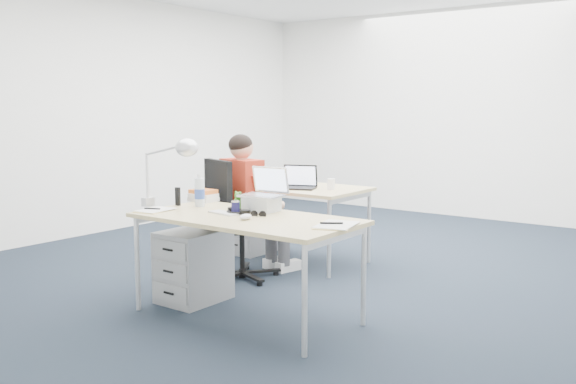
{
  "coord_description": "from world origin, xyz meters",
  "views": [
    {
      "loc": [
        3.3,
        -4.84,
        1.5
      ],
      "look_at": [
        0.43,
        -0.98,
        0.85
      ],
      "focal_mm": 40.0,
      "sensor_mm": 36.0,
      "label": 1
    }
  ],
  "objects": [
    {
      "name": "wireless_keyboard",
      "position": [
        0.23,
        -1.47,
        0.74
      ],
      "size": [
        0.27,
        0.15,
        0.01
      ],
      "primitive_type": "cube",
      "rotation": [
        0.0,
        0.0,
        -0.17
      ],
      "color": "white",
      "rests_on": "desk_near"
    },
    {
      "name": "far_cup",
      "position": [
        0.11,
        0.12,
        0.78
      ],
      "size": [
        0.09,
        0.09,
        0.1
      ],
      "primitive_type": "cylinder",
      "rotation": [
        0.0,
        0.0,
        -0.3
      ],
      "color": "white",
      "rests_on": "desk_far"
    },
    {
      "name": "drawer_pedestal_near",
      "position": [
        -0.16,
        -1.41,
        0.28
      ],
      "size": [
        0.4,
        0.5,
        0.55
      ],
      "primitive_type": "cube",
      "color": "gray",
      "rests_on": "ground"
    },
    {
      "name": "can_koozie",
      "position": [
        0.3,
        -1.44,
        0.78
      ],
      "size": [
        0.08,
        0.08,
        0.1
      ],
      "primitive_type": "cylinder",
      "rotation": [
        0.0,
        0.0,
        0.41
      ],
      "color": "#181543",
      "rests_on": "desk_near"
    },
    {
      "name": "book_stack",
      "position": [
        -0.32,
        -1.12,
        0.78
      ],
      "size": [
        0.22,
        0.17,
        0.1
      ],
      "primitive_type": "cube",
      "rotation": [
        0.0,
        0.0,
        -0.04
      ],
      "color": "silver",
      "rests_on": "desk_near"
    },
    {
      "name": "bear_figurine",
      "position": [
        0.2,
        -1.29,
        0.8
      ],
      "size": [
        0.09,
        0.07,
        0.14
      ],
      "primitive_type": null,
      "rotation": [
        0.0,
        0.0,
        0.21
      ],
      "color": "#266E1D",
      "rests_on": "desk_near"
    },
    {
      "name": "far_papers",
      "position": [
        -1.0,
        0.09,
        0.73
      ],
      "size": [
        0.28,
        0.32,
        0.01
      ],
      "primitive_type": "cube",
      "rotation": [
        0.0,
        0.0,
        0.37
      ],
      "color": "white",
      "rests_on": "desk_far"
    },
    {
      "name": "drawer_pedestal_far",
      "position": [
        -0.89,
        0.15,
        0.28
      ],
      "size": [
        0.4,
        0.5,
        0.55
      ],
      "primitive_type": "cube",
      "color": "gray",
      "rests_on": "ground"
    },
    {
      "name": "office_chair",
      "position": [
        -0.31,
        -0.71,
        0.3
      ],
      "size": [
        0.85,
        0.85,
        1.05
      ],
      "rotation": [
        0.0,
        0.0,
        -0.36
      ],
      "color": "black",
      "rests_on": "ground"
    },
    {
      "name": "room",
      "position": [
        0.0,
        0.0,
        1.71
      ],
      "size": [
        6.02,
        7.02,
        2.8
      ],
      "color": "white",
      "rests_on": "ground"
    },
    {
      "name": "papers_right",
      "position": [
        1.12,
        -1.41,
        0.74
      ],
      "size": [
        0.31,
        0.37,
        0.01
      ],
      "primitive_type": "cube",
      "rotation": [
        0.0,
        0.0,
        0.29
      ],
      "color": "#FEE793",
      "rests_on": "desk_near"
    },
    {
      "name": "desk_near",
      "position": [
        0.43,
        -1.47,
        0.68
      ],
      "size": [
        1.6,
        0.8,
        0.73
      ],
      "color": "tan",
      "rests_on": "ground"
    },
    {
      "name": "floor",
      "position": [
        0.0,
        0.0,
        0.0
      ],
      "size": [
        7.0,
        7.0,
        0.0
      ],
      "primitive_type": "plane",
      "color": "black",
      "rests_on": "ground"
    },
    {
      "name": "sunglasses",
      "position": [
        0.49,
        -1.41,
        0.74
      ],
      "size": [
        0.13,
        0.09,
        0.03
      ],
      "primitive_type": null,
      "rotation": [
        0.0,
        0.0,
        0.38
      ],
      "color": "black",
      "rests_on": "desk_near"
    },
    {
      "name": "desk_lamp",
      "position": [
        -0.32,
        -1.56,
        1.01
      ],
      "size": [
        0.52,
        0.32,
        0.56
      ],
      "primitive_type": null,
      "rotation": [
        0.0,
        0.0,
        0.31
      ],
      "color": "silver",
      "rests_on": "desk_near"
    },
    {
      "name": "cordless_phone",
      "position": [
        -0.32,
        -1.4,
        0.8
      ],
      "size": [
        0.04,
        0.02,
        0.14
      ],
      "primitive_type": "cube",
      "rotation": [
        0.0,
        0.0,
        -0.02
      ],
      "color": "black",
      "rests_on": "desk_near"
    },
    {
      "name": "seated_person",
      "position": [
        -0.27,
        -0.54,
        0.63
      ],
      "size": [
        0.48,
        0.73,
        1.25
      ],
      "rotation": [
        0.0,
        0.0,
        -0.23
      ],
      "color": "#B42D19",
      "rests_on": "ground"
    },
    {
      "name": "headphones",
      "position": [
        0.3,
        -1.4,
        0.75
      ],
      "size": [
        0.26,
        0.23,
        0.04
      ],
      "primitive_type": null,
      "rotation": [
        0.0,
        0.0,
        -0.25
      ],
      "color": "black",
      "rests_on": "desk_near"
    },
    {
      "name": "desk_far",
      "position": [
        -0.43,
        0.12,
        0.68
      ],
      "size": [
        1.6,
        0.8,
        0.73
      ],
      "color": "tan",
      "rests_on": "ground"
    },
    {
      "name": "papers_left",
      "position": [
        -0.28,
        -1.69,
        0.73
      ],
      "size": [
        0.22,
        0.29,
        0.01
      ],
      "primitive_type": "cube",
      "rotation": [
        0.0,
        0.0,
        0.14
      ],
      "color": "#FEE793",
      "rests_on": "desk_near"
    },
    {
      "name": "silver_laptop",
      "position": [
        0.37,
        -1.23,
        0.89
      ],
      "size": [
        0.32,
        0.26,
        0.32
      ],
      "primitive_type": null,
      "rotation": [
        0.0,
        0.0,
        0.09
      ],
      "color": "silver",
      "rests_on": "desk_near"
    },
    {
      "name": "dark_laptop",
      "position": [
        -0.16,
        -0.03,
        0.85
      ],
      "size": [
        0.41,
        0.4,
        0.23
      ],
      "primitive_type": null,
      "rotation": [
        0.0,
        0.0,
        0.37
      ],
      "color": "black",
      "rests_on": "desk_far"
    },
    {
      "name": "water_bottle",
      "position": [
        -0.15,
        -1.34,
        0.86
      ],
      "size": [
        0.09,
        0.09,
        0.25
      ],
      "primitive_type": "cylinder",
      "rotation": [
        0.0,
        0.0,
        0.11
      ],
      "color": "silver",
      "rests_on": "desk_near"
    },
    {
      "name": "computer_mouse",
      "position": [
        0.51,
        -1.57,
        0.75
      ],
      "size": [
        0.07,
        0.11,
        0.04
      ],
      "primitive_type": "ellipsoid",
      "rotation": [
        0.0,
        0.0,
        0.07
      ],
      "color": "white",
      "rests_on": "desk_near"
    }
  ]
}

